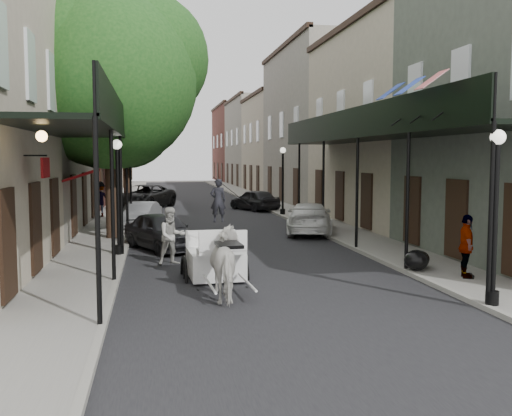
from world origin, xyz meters
name	(u,v)px	position (x,y,z in m)	size (l,w,h in m)	color
ground	(283,296)	(0.00, 0.00, 0.00)	(140.00, 140.00, 0.00)	gray
road	(206,214)	(0.00, 20.00, 0.01)	(8.00, 90.00, 0.01)	black
sidewalk_left	(117,215)	(-5.00, 20.00, 0.06)	(2.20, 90.00, 0.12)	gray
sidewalk_right	(290,212)	(5.00, 20.00, 0.06)	(2.20, 90.00, 0.12)	gray
building_row_left	(73,130)	(-8.60, 30.00, 5.25)	(5.00, 80.00, 10.50)	#B6A992
building_row_right	(305,132)	(8.60, 30.00, 5.25)	(5.00, 80.00, 10.50)	gray
gallery_left	(97,134)	(-4.79, 6.98, 4.05)	(2.20, 18.05, 4.88)	black
gallery_right	(369,136)	(4.79, 6.98, 4.05)	(2.20, 18.05, 4.88)	black
tree_near	(120,74)	(-4.20, 10.18, 6.49)	(7.31, 6.80, 9.63)	#382619
tree_far	(132,117)	(-4.25, 24.18, 5.84)	(6.45, 6.00, 8.61)	#382619
lamppost_right_near	(495,215)	(4.10, -2.00, 2.05)	(0.32, 0.32, 3.71)	black
lamppost_left	(118,195)	(-4.10, 6.00, 2.05)	(0.32, 0.32, 3.71)	black
lamppost_right_far	(283,180)	(4.10, 18.00, 2.05)	(0.32, 0.32, 3.71)	black
horse	(230,263)	(-1.27, 0.01, 0.82)	(0.88, 1.94, 1.64)	silver
carriage	(213,238)	(-1.39, 2.56, 1.06)	(1.77, 2.48, 2.74)	black
pedestrian_walking	(172,236)	(-2.45, 4.52, 0.88)	(0.85, 0.66, 1.75)	#ADACA3
pedestrian_sidewalk_left	(100,199)	(-5.80, 18.36, 1.06)	(1.22, 0.70, 1.89)	gray
pedestrian_sidewalk_right	(467,246)	(5.03, 0.62, 0.95)	(0.97, 0.40, 1.66)	gray
car_left_near	(162,231)	(-2.69, 7.42, 0.67)	(1.57, 3.91, 1.33)	black
car_left_mid	(140,215)	(-3.60, 14.00, 0.60)	(1.27, 3.63, 1.20)	gray
car_left_far	(144,197)	(-3.60, 24.43, 0.76)	(2.54, 5.50, 1.53)	black
car_right_near	(309,218)	(3.60, 10.70, 0.67)	(1.87, 4.60, 1.33)	silver
car_right_far	(254,200)	(3.19, 21.87, 0.66)	(1.56, 3.89, 1.33)	black
trash_bags	(417,260)	(4.32, 1.95, 0.39)	(0.93, 1.08, 0.57)	black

